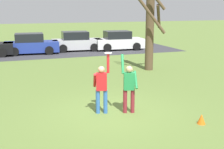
{
  "coord_description": "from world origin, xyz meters",
  "views": [
    {
      "loc": [
        -3.34,
        -9.33,
        3.58
      ],
      "look_at": [
        0.11,
        0.26,
        1.29
      ],
      "focal_mm": 48.32,
      "sensor_mm": 36.0,
      "label": 1
    }
  ],
  "objects": [
    {
      "name": "parked_car_white",
      "position": [
        5.89,
        14.67,
        0.73
      ],
      "size": [
        4.22,
        2.27,
        1.59
      ],
      "rotation": [
        0.0,
        0.0,
        -0.07
      ],
      "color": "white",
      "rests_on": "ground_plane"
    },
    {
      "name": "bare_tree_tall",
      "position": [
        4.5,
        6.07,
        2.49
      ],
      "size": [
        1.77,
        1.24,
        5.06
      ],
      "color": "brown",
      "rests_on": "ground_plane"
    },
    {
      "name": "frisbee_disc",
      "position": [
        -0.12,
        0.0,
        2.09
      ],
      "size": [
        0.25,
        0.25,
        0.02
      ],
      "primitive_type": "cylinder",
      "color": "white",
      "rests_on": "person_catcher"
    },
    {
      "name": "parked_car_blue",
      "position": [
        -1.36,
        14.79,
        0.73
      ],
      "size": [
        4.22,
        2.27,
        1.59
      ],
      "rotation": [
        0.0,
        0.0,
        -0.07
      ],
      "color": "#233893",
      "rests_on": "ground_plane"
    },
    {
      "name": "parked_car_silver",
      "position": [
        2.37,
        15.29,
        0.73
      ],
      "size": [
        4.22,
        2.27,
        1.59
      ],
      "rotation": [
        0.0,
        0.0,
        -0.07
      ],
      "color": "#BCBCC1",
      "rests_on": "ground_plane"
    },
    {
      "name": "person_catcher",
      "position": [
        -0.34,
        0.07,
        0.98
      ],
      "size": [
        0.58,
        0.48,
        2.08
      ],
      "rotation": [
        0.0,
        0.0,
        -0.29
      ],
      "color": "#3366B7",
      "rests_on": "ground_plane"
    },
    {
      "name": "ground_plane",
      "position": [
        0.0,
        0.0,
        0.0
      ],
      "size": [
        120.0,
        120.0,
        0.0
      ],
      "primitive_type": "plane",
      "color": "olive"
    },
    {
      "name": "person_defender",
      "position": [
        0.56,
        -0.2,
        0.98
      ],
      "size": [
        0.62,
        0.54,
        2.04
      ],
      "rotation": [
        0.0,
        0.0,
        2.85
      ],
      "color": "maroon",
      "rests_on": "ground_plane"
    },
    {
      "name": "field_cone_orange",
      "position": [
        2.3,
        -1.93,
        0.16
      ],
      "size": [
        0.26,
        0.26,
        0.32
      ],
      "primitive_type": "cone",
      "color": "orange",
      "rests_on": "ground_plane"
    },
    {
      "name": "parking_strip",
      "position": [
        0.7,
        15.06,
        0.0
      ],
      "size": [
        20.36,
        6.4,
        0.01
      ],
      "primitive_type": "cube",
      "color": "#38383D",
      "rests_on": "ground_plane"
    }
  ]
}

